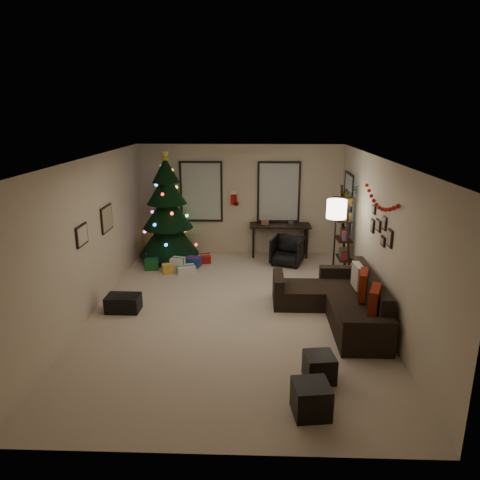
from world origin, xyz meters
name	(u,v)px	position (x,y,z in m)	size (l,w,h in m)	color
floor	(233,310)	(0.00, 0.00, 0.00)	(7.00, 7.00, 0.00)	beige
ceiling	(233,159)	(0.00, 0.00, 2.70)	(7.00, 7.00, 0.00)	white
wall_back	(240,200)	(0.00, 3.50, 1.35)	(5.00, 5.00, 0.00)	beige
wall_front	(215,338)	(0.00, -3.50, 1.35)	(5.00, 5.00, 0.00)	beige
wall_left	(89,237)	(-2.50, 0.00, 1.35)	(7.00, 7.00, 0.00)	beige
wall_right	(380,240)	(2.50, 0.00, 1.35)	(7.00, 7.00, 0.00)	beige
window_back_left	(201,192)	(-0.95, 3.47, 1.55)	(1.05, 0.06, 1.50)	#728CB2
window_back_right	(279,192)	(0.95, 3.47, 1.55)	(1.05, 0.06, 1.50)	#728CB2
window_right_wall	(349,202)	(2.47, 2.55, 1.50)	(0.06, 0.90, 1.30)	#728CB2
christmas_tree	(168,215)	(-1.69, 2.86, 1.10)	(1.43, 1.43, 2.67)	black
presents	(175,262)	(-1.47, 2.31, 0.12)	(1.50, 1.01, 0.30)	navy
sofa	(340,302)	(1.87, -0.17, 0.27)	(1.69, 2.47, 0.82)	black
pillow_red_a	(374,303)	(2.21, -1.00, 0.64)	(0.13, 0.49, 0.49)	maroon
pillow_red_b	(363,284)	(2.21, -0.26, 0.64)	(0.13, 0.47, 0.47)	maroon
pillow_cream	(358,276)	(2.21, 0.14, 0.63)	(0.12, 0.44, 0.44)	#BFB19A
ottoman_near	(319,367)	(1.25, -2.10, 0.18)	(0.38, 0.38, 0.36)	black
ottoman_far	(311,399)	(1.05, -2.81, 0.20)	(0.42, 0.42, 0.40)	black
desk	(280,228)	(0.99, 3.22, 0.70)	(1.47, 0.53, 0.80)	black
desk_chair	(287,251)	(1.14, 2.57, 0.33)	(0.64, 0.60, 0.66)	black
bookshelf	(345,233)	(2.30, 1.93, 0.94)	(0.30, 0.57, 1.94)	black
potted_plant	(349,193)	(2.30, 1.78, 1.85)	(0.51, 0.44, 0.56)	#4C4C4C
floor_lamp	(336,215)	(1.95, 1.15, 1.52)	(0.38, 0.38, 1.81)	black
art_map	(107,219)	(-2.48, 0.91, 1.46)	(0.04, 0.60, 0.50)	black
art_abstract	(82,235)	(-2.48, -0.36, 1.49)	(0.04, 0.45, 0.35)	black
gallery	(381,228)	(2.48, -0.07, 1.57)	(0.03, 1.25, 0.54)	black
garland	(380,200)	(2.45, 0.03, 2.02)	(0.08, 1.90, 0.30)	#A5140C
stocking_left	(234,198)	(-0.14, 3.39, 1.42)	(0.20, 0.05, 0.36)	#990F0C
stocking_right	(248,198)	(0.19, 3.58, 1.38)	(0.20, 0.05, 0.36)	#990F0C
storage_bin	(123,303)	(-1.97, -0.08, 0.15)	(0.59, 0.39, 0.30)	black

